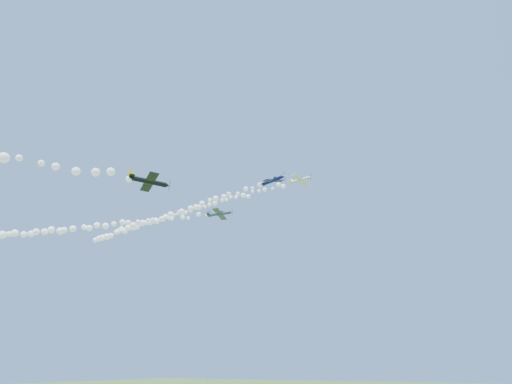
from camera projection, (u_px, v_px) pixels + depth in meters
The scene contains 7 objects.
plane_white at pixel (300, 180), 113.89m from camera, with size 6.70×7.08×1.99m.
smoke_trail_white at pixel (192, 210), 135.12m from camera, with size 74.49×11.57×2.87m, color white, non-canonical shape.
plane_navy at pixel (273, 180), 107.13m from camera, with size 7.46×7.62×2.52m.
smoke_trail_navy at pixel (163, 217), 133.06m from camera, with size 80.91×19.00×2.91m, color white, non-canonical shape.
plane_grey at pixel (220, 214), 112.14m from camera, with size 7.34×7.76×1.99m.
smoke_trail_grey at pixel (98, 226), 120.52m from camera, with size 66.47×18.29×3.27m, color white, non-canonical shape.
plane_black at pixel (149, 182), 78.32m from camera, with size 7.79×7.35×2.77m.
Camera 1 is at (50.09, -89.62, 6.84)m, focal length 30.00 mm.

